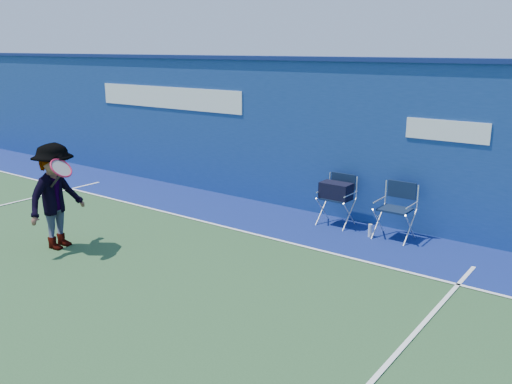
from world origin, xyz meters
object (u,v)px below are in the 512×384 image
Objects in this scene: directors_chair_left at (336,205)px; tennis_player at (56,196)px; water_bottle at (370,231)px; directors_chair_right at (394,222)px.

directors_chair_left is 4.96m from tennis_player.
water_bottle is (0.82, -0.25, -0.28)m from directors_chair_left.
tennis_player is (-3.97, -3.54, 0.77)m from water_bottle.
directors_chair_right is 4.10× the size of water_bottle.
water_bottle is at bearing -17.00° from directors_chair_left.
directors_chair_right is at bearing -2.81° from directors_chair_left.
tennis_player reaches higher than directors_chair_left.
directors_chair_left is 3.98× the size of water_bottle.
water_bottle is 5.38m from tennis_player.
directors_chair_right is 0.56× the size of tennis_player.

